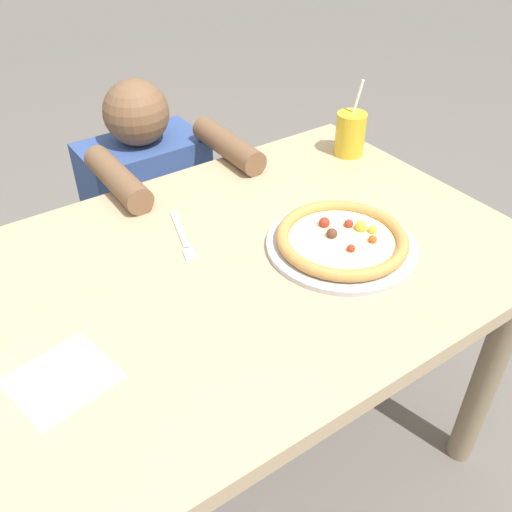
# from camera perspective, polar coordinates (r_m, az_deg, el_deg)

# --- Properties ---
(ground_plane) EXTENTS (8.00, 8.00, 0.00)m
(ground_plane) POSITION_cam_1_polar(r_m,az_deg,el_deg) (1.76, -1.64, -20.30)
(ground_plane) COLOR #66605B
(dining_table) EXTENTS (1.28, 0.85, 0.75)m
(dining_table) POSITION_cam_1_polar(r_m,az_deg,el_deg) (1.26, -2.14, -4.62)
(dining_table) COLOR tan
(dining_table) RESTS_ON ground
(pizza_near) EXTENTS (0.33, 0.33, 0.04)m
(pizza_near) POSITION_cam_1_polar(r_m,az_deg,el_deg) (1.24, 8.79, 1.58)
(pizza_near) COLOR #B7B7BC
(pizza_near) RESTS_ON dining_table
(drink_cup_colored) EXTENTS (0.08, 0.08, 0.21)m
(drink_cup_colored) POSITION_cam_1_polar(r_m,az_deg,el_deg) (1.62, 9.66, 12.28)
(drink_cup_colored) COLOR gold
(drink_cup_colored) RESTS_ON dining_table
(paper_napkin) EXTENTS (0.19, 0.17, 0.00)m
(paper_napkin) POSITION_cam_1_polar(r_m,az_deg,el_deg) (1.01, -19.28, -11.81)
(paper_napkin) COLOR white
(paper_napkin) RESTS_ON dining_table
(fork) EXTENTS (0.07, 0.20, 0.00)m
(fork) POSITION_cam_1_polar(r_m,az_deg,el_deg) (1.28, -7.55, 2.01)
(fork) COLOR silver
(fork) RESTS_ON dining_table
(diner_seated) EXTENTS (0.40, 0.52, 0.94)m
(diner_seated) POSITION_cam_1_polar(r_m,az_deg,el_deg) (1.88, -10.48, 2.53)
(diner_seated) COLOR #333847
(diner_seated) RESTS_ON ground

